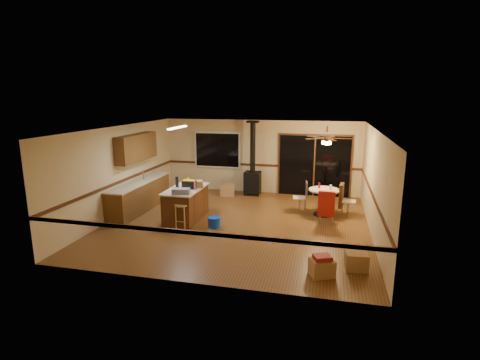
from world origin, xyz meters
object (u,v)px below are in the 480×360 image
(chair_near, at_px, (327,204))
(box_corner_a, at_px, (322,268))
(kitchen_island, at_px, (186,204))
(chair_left, at_px, (304,193))
(chair_right, at_px, (342,196))
(box_under_window, at_px, (227,190))
(toolbox_grey, at_px, (181,191))
(toolbox_black, at_px, (189,185))
(bar_stool, at_px, (182,216))
(wood_stove, at_px, (253,175))
(dining_table, at_px, (324,198))
(box_corner_b, at_px, (356,261))
(blue_bucket, at_px, (214,222))

(chair_near, bearing_deg, box_corner_a, -90.65)
(kitchen_island, xyz_separation_m, chair_left, (3.19, 1.39, 0.14))
(chair_right, xyz_separation_m, box_under_window, (-3.85, 1.40, -0.40))
(toolbox_grey, height_order, chair_right, toolbox_grey)
(kitchen_island, height_order, toolbox_black, toolbox_black)
(bar_stool, relative_size, chair_near, 0.95)
(chair_left, distance_m, chair_near, 1.21)
(bar_stool, xyz_separation_m, chair_near, (3.70, 1.14, 0.26))
(kitchen_island, bearing_deg, chair_left, 23.47)
(toolbox_black, relative_size, bar_stool, 0.57)
(wood_stove, height_order, toolbox_black, wood_stove)
(wood_stove, xyz_separation_m, box_under_window, (-0.84, -0.30, -0.53))
(dining_table, height_order, chair_left, chair_left)
(bar_stool, bearing_deg, chair_right, 26.94)
(toolbox_grey, xyz_separation_m, box_corner_b, (4.40, -1.60, -0.79))
(bar_stool, bearing_deg, toolbox_grey, 112.07)
(toolbox_black, height_order, box_corner_b, toolbox_black)
(dining_table, relative_size, box_corner_a, 2.01)
(dining_table, bearing_deg, blue_bucket, -148.03)
(blue_bucket, relative_size, chair_near, 0.47)
(wood_stove, relative_size, blue_bucket, 7.60)
(chair_right, bearing_deg, chair_left, 178.04)
(chair_near, bearing_deg, blue_bucket, -163.25)
(blue_bucket, xyz_separation_m, chair_right, (3.33, 1.83, 0.46))
(wood_stove, distance_m, dining_table, 3.06)
(toolbox_grey, xyz_separation_m, chair_near, (3.76, 0.98, -0.37))
(wood_stove, relative_size, box_corner_a, 5.69)
(wood_stove, height_order, dining_table, wood_stove)
(toolbox_grey, xyz_separation_m, box_corner_a, (3.73, -2.04, -0.80))
(box_corner_b, bearing_deg, box_corner_a, -146.88)
(box_corner_a, height_order, box_corner_b, box_corner_b)
(wood_stove, xyz_separation_m, chair_left, (1.89, -1.66, -0.14))
(bar_stool, relative_size, chair_right, 0.95)
(blue_bucket, distance_m, box_corner_b, 3.92)
(toolbox_grey, relative_size, dining_table, 0.51)
(kitchen_island, relative_size, blue_bucket, 5.07)
(toolbox_black, relative_size, box_under_window, 0.77)
(kitchen_island, distance_m, box_corner_a, 4.66)
(bar_stool, bearing_deg, dining_table, 29.26)
(kitchen_island, distance_m, box_corner_b, 5.02)
(dining_table, distance_m, box_corner_b, 3.56)
(chair_left, bearing_deg, blue_bucket, -139.86)
(box_under_window, height_order, box_corner_a, box_under_window)
(wood_stove, bearing_deg, box_corner_b, -58.57)
(bar_stool, bearing_deg, box_corner_a, -27.18)
(toolbox_grey, distance_m, toolbox_black, 0.61)
(toolbox_grey, xyz_separation_m, dining_table, (3.68, 1.86, -0.44))
(kitchen_island, xyz_separation_m, bar_stool, (0.17, -0.75, -0.12))
(blue_bucket, xyz_separation_m, box_under_window, (-0.52, 3.23, 0.06))
(chair_near, bearing_deg, toolbox_black, -174.29)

